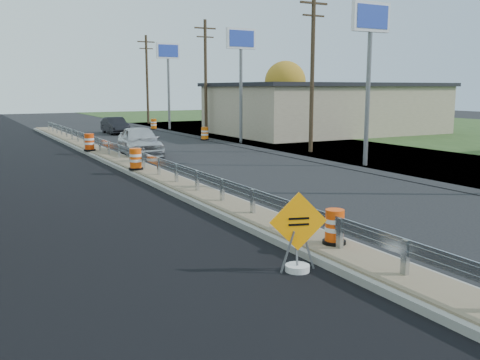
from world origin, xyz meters
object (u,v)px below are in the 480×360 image
barrel_median_near (334,227)px  barrel_median_far (89,143)px  car_dark_mid (115,125)px  caution_sign (298,252)px  barrel_shoulder_far (154,124)px  car_silver (140,141)px  barrel_median_mid (136,159)px  barrel_shoulder_mid (205,134)px

barrel_median_near → barrel_median_far: 21.86m
car_dark_mid → barrel_median_near: bearing=-97.2°
caution_sign → car_dark_mid: (6.13, 36.17, 0.26)m
barrel_median_far → barrel_shoulder_far: (9.75, 16.51, -0.23)m
car_silver → car_dark_mid: size_ratio=1.19×
barrel_median_mid → barrel_shoulder_mid: 16.27m
barrel_median_far → barrel_shoulder_far: 19.18m
caution_sign → barrel_median_mid: (0.96, 14.14, 0.25)m
barrel_shoulder_mid → car_silver: size_ratio=0.19×
barrel_median_near → car_dark_mid: 35.79m
caution_sign → barrel_shoulder_mid: caution_sign is taller
barrel_median_near → barrel_median_mid: (-0.54, 13.46, 0.07)m
caution_sign → barrel_shoulder_mid: 29.28m
caution_sign → barrel_median_mid: 14.17m
barrel_median_near → barrel_shoulder_far: size_ratio=0.82×
barrel_median_mid → car_silver: car_silver is taller
barrel_median_mid → car_dark_mid: size_ratio=0.22×
caution_sign → barrel_median_mid: size_ratio=1.81×
barrel_median_far → car_dark_mid: (5.29, 13.63, -0.01)m
barrel_median_near → barrel_median_far: size_ratio=0.82×
barrel_median_far → car_silver: size_ratio=0.20×
barrel_shoulder_mid → barrel_shoulder_far: barrel_shoulder_far is taller
car_silver → barrel_shoulder_mid: bearing=50.7°
barrel_median_near → barrel_shoulder_mid: barrel_median_near is taller
barrel_median_mid → car_silver: bearing=70.4°
caution_sign → barrel_shoulder_mid: (10.46, 27.35, 0.03)m
barrel_shoulder_mid → barrel_shoulder_far: bearing=89.4°
barrel_median_mid → car_dark_mid: bearing=76.8°
barrel_median_near → car_silver: 19.79m
barrel_median_near → barrel_median_mid: barrel_median_mid is taller
barrel_median_mid → car_silver: 6.64m
barrel_median_near → car_dark_mid: car_dark_mid is taller
barrel_shoulder_far → car_silver: bearing=-111.6°
barrel_median_mid → barrel_shoulder_far: size_ratio=0.95×
car_silver → car_dark_mid: (2.94, 15.77, -0.16)m
barrel_median_near → barrel_median_mid: bearing=92.3°
barrel_shoulder_far → car_silver: car_silver is taller
caution_sign → barrel_median_far: size_ratio=1.73×
caution_sign → car_dark_mid: caution_sign is taller
barrel_median_near → barrel_shoulder_far: barrel_median_near is taller
car_silver → caution_sign: bearing=-91.9°
caution_sign → barrel_shoulder_far: size_ratio=1.72×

